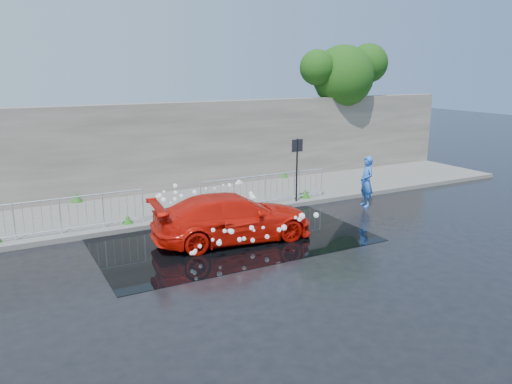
# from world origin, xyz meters

# --- Properties ---
(ground) EXTENTS (90.00, 90.00, 0.00)m
(ground) POSITION_xyz_m (0.00, 0.00, 0.00)
(ground) COLOR black
(ground) RESTS_ON ground
(pavement) EXTENTS (30.00, 4.00, 0.15)m
(pavement) POSITION_xyz_m (0.00, 5.00, 0.07)
(pavement) COLOR #5C5C58
(pavement) RESTS_ON ground
(curb) EXTENTS (30.00, 0.25, 0.16)m
(curb) POSITION_xyz_m (0.00, 3.00, 0.08)
(curb) COLOR #5C5C58
(curb) RESTS_ON ground
(retaining_wall) EXTENTS (30.00, 0.60, 3.50)m
(retaining_wall) POSITION_xyz_m (0.00, 7.20, 1.90)
(retaining_wall) COLOR #565348
(retaining_wall) RESTS_ON pavement
(puddle) EXTENTS (8.00, 5.00, 0.01)m
(puddle) POSITION_xyz_m (0.50, 1.00, 0.01)
(puddle) COLOR black
(puddle) RESTS_ON ground
(sign_post) EXTENTS (0.45, 0.06, 2.50)m
(sign_post) POSITION_xyz_m (4.20, 3.10, 1.72)
(sign_post) COLOR black
(sign_post) RESTS_ON ground
(tree) EXTENTS (4.76, 2.91, 6.15)m
(tree) POSITION_xyz_m (9.61, 7.41, 4.72)
(tree) COLOR #332114
(tree) RESTS_ON ground
(railing_left) EXTENTS (5.05, 0.05, 1.10)m
(railing_left) POSITION_xyz_m (-4.00, 3.35, 0.74)
(railing_left) COLOR silver
(railing_left) RESTS_ON pavement
(railing_right) EXTENTS (5.05, 0.05, 1.10)m
(railing_right) POSITION_xyz_m (3.00, 3.35, 0.74)
(railing_right) COLOR silver
(railing_right) RESTS_ON pavement
(weeds) EXTENTS (12.17, 3.93, 0.42)m
(weeds) POSITION_xyz_m (-0.15, 4.49, 0.33)
(weeds) COLOR #1E5115
(weeds) RESTS_ON pavement
(water_spray) EXTENTS (3.66, 5.39, 0.99)m
(water_spray) POSITION_xyz_m (0.47, 1.59, 0.71)
(water_spray) COLOR white
(water_spray) RESTS_ON ground
(red_car) EXTENTS (4.94, 2.41, 1.39)m
(red_car) POSITION_xyz_m (0.46, 0.77, 0.69)
(red_car) COLOR red
(red_car) RESTS_ON ground
(person) EXTENTS (0.60, 0.77, 1.87)m
(person) POSITION_xyz_m (6.40, 1.80, 0.93)
(person) COLOR blue
(person) RESTS_ON ground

